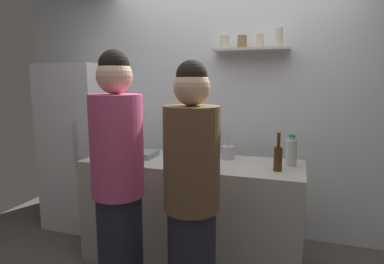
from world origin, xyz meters
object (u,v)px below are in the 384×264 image
Objects in this scene: utensil_holder at (228,152)px; person_brown_jacket at (192,202)px; person_pink_top at (118,187)px; baking_pan at (137,154)px; wine_bottle_amber_glass at (278,157)px; water_bottle_plastic at (291,152)px; wine_bottle_green_glass at (210,154)px; wine_bottle_dark_glass at (112,149)px; refrigerator at (81,146)px.

utensil_holder is 0.95m from person_brown_jacket.
person_brown_jacket is 0.50m from person_pink_top.
wine_bottle_amber_glass reaches higher than baking_pan.
person_brown_jacket reaches higher than water_bottle_plastic.
person_pink_top is at bearing -70.48° from baking_pan.
utensil_holder is 0.40m from wine_bottle_green_glass.
baking_pan is 1.55× the size of utensil_holder.
person_brown_jacket is (-0.02, -0.94, -0.11)m from utensil_holder.
wine_bottle_dark_glass is at bearing -167.57° from water_bottle_plastic.
baking_pan is at bearing 63.62° from wine_bottle_dark_glass.
baking_pan is 1.15× the size of wine_bottle_amber_glass.
refrigerator is 5.11× the size of baking_pan.
utensil_holder is at bearing 150.20° from wine_bottle_amber_glass.
refrigerator is 2.14m from wine_bottle_amber_glass.
refrigerator is at bearing 158.77° from baking_pan.
wine_bottle_amber_glass reaches higher than utensil_holder.
wine_bottle_dark_glass is at bearing -116.38° from baking_pan.
water_bottle_plastic is at bearing 12.43° from wine_bottle_dark_glass.
person_brown_jacket is (0.90, -0.55, -0.16)m from wine_bottle_dark_glass.
utensil_holder is (0.80, 0.16, 0.03)m from baking_pan.
utensil_holder is 1.08m from person_pink_top.
baking_pan is 1.25m from wine_bottle_amber_glass.
person_pink_top is at bearing -54.66° from wine_bottle_dark_glass.
baking_pan is 1.22× the size of wine_bottle_dark_glass.
refrigerator is at bearing 142.56° from wine_bottle_dark_glass.
wine_bottle_amber_glass is 0.17× the size of person_brown_jacket.
utensil_holder is 0.79× the size of wine_bottle_dark_glass.
person_brown_jacket is at bearing -34.28° from refrigerator.
person_pink_top reaches higher than utensil_holder.
baking_pan is (0.85, -0.33, 0.05)m from refrigerator.
refrigerator is at bearing 174.14° from utensil_holder.
refrigerator reaches higher than water_bottle_plastic.
water_bottle_plastic is at bearing 28.85° from wine_bottle_green_glass.
wine_bottle_amber_glass is 0.84m from person_brown_jacket.
wine_bottle_amber_glass is at bearing 16.09° from wine_bottle_green_glass.
person_pink_top is at bearing -118.69° from utensil_holder.
refrigerator is 6.23× the size of wine_bottle_dark_glass.
utensil_holder is 0.13× the size of person_brown_jacket.
person_brown_jacket is at bearing -122.34° from water_bottle_plastic.
baking_pan is 1.11m from person_brown_jacket.
wine_bottle_amber_glass reaches higher than wine_bottle_dark_glass.
baking_pan is 0.79m from wine_bottle_green_glass.
refrigerator is 1.03× the size of person_brown_jacket.
baking_pan is at bearing 175.73° from wine_bottle_amber_glass.
wine_bottle_amber_glass is at bearing -4.27° from baking_pan.
wine_bottle_green_glass is at bearing -163.91° from wine_bottle_amber_glass.
wine_bottle_amber_glass is 0.20m from water_bottle_plastic.
wine_bottle_dark_glass reaches higher than utensil_holder.
refrigerator is 6.83× the size of water_bottle_plastic.
person_pink_top is (0.28, -0.79, -0.04)m from baking_pan.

